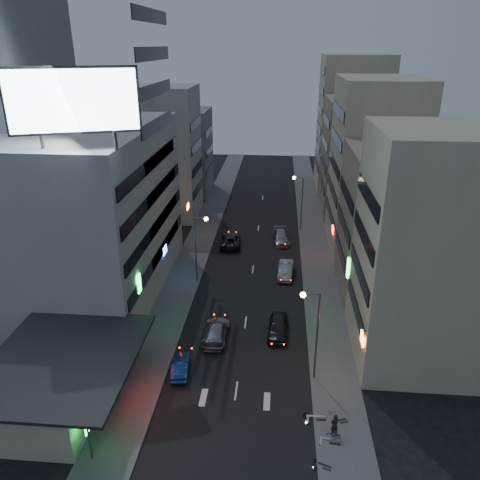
# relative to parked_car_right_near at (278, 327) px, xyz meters

# --- Properties ---
(ground) EXTENTS (180.00, 180.00, 0.00)m
(ground) POSITION_rel_parked_car_right_near_xyz_m (-3.24, -12.20, -0.80)
(ground) COLOR black
(ground) RESTS_ON ground
(sidewalk_left) EXTENTS (4.00, 120.00, 0.12)m
(sidewalk_left) POSITION_rel_parked_car_right_near_xyz_m (-11.24, 17.80, -0.74)
(sidewalk_left) COLOR #4C4C4F
(sidewalk_left) RESTS_ON ground
(sidewalk_right) EXTENTS (4.00, 120.00, 0.12)m
(sidewalk_right) POSITION_rel_parked_car_right_near_xyz_m (4.76, 17.80, -0.74)
(sidewalk_right) COLOR #4C4C4F
(sidewalk_right) RESTS_ON ground
(food_court) EXTENTS (11.00, 13.00, 3.88)m
(food_court) POSITION_rel_parked_car_right_near_xyz_m (-17.14, -10.20, 1.18)
(food_court) COLOR #C4B59A
(food_court) RESTS_ON ground
(white_building) EXTENTS (14.00, 24.00, 18.00)m
(white_building) POSITION_rel_parked_car_right_near_xyz_m (-20.24, 7.80, 8.20)
(white_building) COLOR #ABABA7
(white_building) RESTS_ON ground
(grey_tower) EXTENTS (10.00, 14.00, 34.00)m
(grey_tower) POSITION_rel_parked_car_right_near_xyz_m (-29.24, 10.80, 16.20)
(grey_tower) COLOR gray
(grey_tower) RESTS_ON ground
(shophouse_near) EXTENTS (10.00, 11.00, 20.00)m
(shophouse_near) POSITION_rel_parked_car_right_near_xyz_m (11.76, -1.70, 9.20)
(shophouse_near) COLOR #C4B59A
(shophouse_near) RESTS_ON ground
(shophouse_mid) EXTENTS (11.00, 12.00, 16.00)m
(shophouse_mid) POSITION_rel_parked_car_right_near_xyz_m (12.26, 9.80, 7.20)
(shophouse_mid) COLOR gray
(shophouse_mid) RESTS_ON ground
(shophouse_far) EXTENTS (10.00, 14.00, 22.00)m
(shophouse_far) POSITION_rel_parked_car_right_near_xyz_m (11.76, 22.80, 10.20)
(shophouse_far) COLOR #C4B59A
(shophouse_far) RESTS_ON ground
(far_left_a) EXTENTS (11.00, 10.00, 20.00)m
(far_left_a) POSITION_rel_parked_car_right_near_xyz_m (-18.74, 32.80, 9.20)
(far_left_a) COLOR #ABABA7
(far_left_a) RESTS_ON ground
(far_left_b) EXTENTS (12.00, 10.00, 15.00)m
(far_left_b) POSITION_rel_parked_car_right_near_xyz_m (-19.24, 45.80, 6.70)
(far_left_b) COLOR gray
(far_left_b) RESTS_ON ground
(far_right_a) EXTENTS (11.00, 12.00, 18.00)m
(far_right_a) POSITION_rel_parked_car_right_near_xyz_m (12.26, 37.80, 8.20)
(far_right_a) COLOR gray
(far_right_a) RESTS_ON ground
(far_right_b) EXTENTS (12.00, 12.00, 24.00)m
(far_right_b) POSITION_rel_parked_car_right_near_xyz_m (12.76, 51.80, 11.20)
(far_right_b) COLOR #C4B59A
(far_right_b) RESTS_ON ground
(billboard) EXTENTS (9.52, 3.75, 6.20)m
(billboard) POSITION_rel_parked_car_right_near_xyz_m (-16.23, -2.23, 20.86)
(billboard) COLOR #595B60
(billboard) RESTS_ON white_building
(street_lamp_right_near) EXTENTS (1.60, 0.44, 8.02)m
(street_lamp_right_near) POSITION_rel_parked_car_right_near_xyz_m (2.66, -6.20, 4.56)
(street_lamp_right_near) COLOR #595B60
(street_lamp_right_near) RESTS_ON sidewalk_right
(street_lamp_left) EXTENTS (1.60, 0.44, 8.02)m
(street_lamp_left) POSITION_rel_parked_car_right_near_xyz_m (-9.15, 9.80, 4.56)
(street_lamp_left) COLOR #595B60
(street_lamp_left) RESTS_ON sidewalk_left
(street_lamp_right_far) EXTENTS (1.60, 0.44, 8.02)m
(street_lamp_right_far) POSITION_rel_parked_car_right_near_xyz_m (2.66, 27.80, 4.56)
(street_lamp_right_far) COLOR #595B60
(street_lamp_right_far) RESTS_ON sidewalk_right
(parked_car_right_near) EXTENTS (2.08, 4.77, 1.60)m
(parked_car_right_near) POSITION_rel_parked_car_right_near_xyz_m (0.00, 0.00, 0.00)
(parked_car_right_near) COLOR black
(parked_car_right_near) RESTS_ON ground
(parked_car_right_mid) EXTENTS (2.02, 4.86, 1.56)m
(parked_car_right_mid) POSITION_rel_parked_car_right_near_xyz_m (0.77, 12.38, -0.02)
(parked_car_right_mid) COLOR #A0A2A8
(parked_car_right_mid) RESTS_ON ground
(parked_car_left) EXTENTS (3.07, 5.95, 1.60)m
(parked_car_left) POSITION_rel_parked_car_right_near_xyz_m (-6.78, 20.97, 0.00)
(parked_car_left) COLOR black
(parked_car_left) RESTS_ON ground
(parked_car_right_far) EXTENTS (2.66, 5.41, 1.51)m
(parked_car_right_far) POSITION_rel_parked_car_right_near_xyz_m (0.18, 22.69, -0.04)
(parked_car_right_far) COLOR gray
(parked_car_right_far) RESTS_ON ground
(road_car_blue) EXTENTS (1.82, 4.02, 1.28)m
(road_car_blue) POSITION_rel_parked_car_right_near_xyz_m (-8.13, -6.32, -0.16)
(road_car_blue) COLOR navy
(road_car_blue) RESTS_ON ground
(road_car_silver) EXTENTS (2.22, 5.39, 1.56)m
(road_car_silver) POSITION_rel_parked_car_right_near_xyz_m (-5.83, -1.09, -0.02)
(road_car_silver) COLOR gray
(road_car_silver) RESTS_ON ground
(person) EXTENTS (0.77, 0.70, 1.76)m
(person) POSITION_rel_parked_car_right_near_xyz_m (4.08, -12.25, 0.20)
(person) COLOR black
(person) RESTS_ON sidewalk_right
(scooter_black_a) EXTENTS (1.09, 1.68, 0.97)m
(scooter_black_a) POSITION_rel_parked_car_right_near_xyz_m (3.74, -15.05, -0.19)
(scooter_black_a) COLOR black
(scooter_black_a) RESTS_ON sidewalk_right
(scooter_silver_a) EXTENTS (0.91, 2.11, 1.25)m
(scooter_silver_a) POSITION_rel_parked_car_right_near_xyz_m (4.49, -12.69, -0.06)
(scooter_silver_a) COLOR #9C9DA3
(scooter_silver_a) RESTS_ON sidewalk_right
(scooter_blue) EXTENTS (1.03, 1.67, 0.97)m
(scooter_blue) POSITION_rel_parked_car_right_near_xyz_m (4.39, -11.91, -0.20)
(scooter_blue) COLOR navy
(scooter_blue) RESTS_ON sidewalk_right
(scooter_black_b) EXTENTS (1.09, 1.85, 1.07)m
(scooter_black_b) POSITION_rel_parked_car_right_near_xyz_m (5.15, -10.57, -0.14)
(scooter_black_b) COLOR black
(scooter_black_b) RESTS_ON sidewalk_right
(scooter_silver_b) EXTENTS (0.72, 2.05, 1.25)m
(scooter_silver_b) POSITION_rel_parked_car_right_near_xyz_m (3.63, -10.48, -0.06)
(scooter_silver_b) COLOR #B2B3BA
(scooter_silver_b) RESTS_ON sidewalk_right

